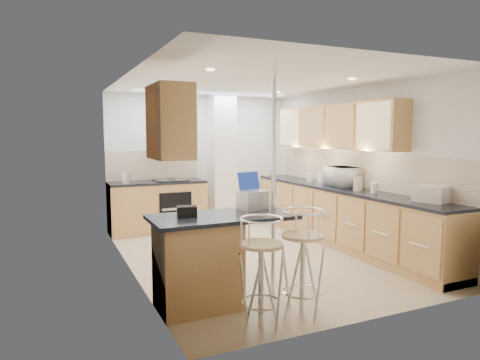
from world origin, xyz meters
name	(u,v)px	position (x,y,z in m)	size (l,w,h in m)	color
ground	(257,255)	(0.00, 0.00, 0.00)	(4.80, 4.80, 0.00)	#D5B98E
room_shell	(265,148)	(0.32, 0.38, 1.54)	(3.64, 4.84, 2.51)	white
right_counter	(341,216)	(1.50, 0.00, 0.46)	(0.63, 4.40, 0.92)	#BB824B
back_counter	(158,206)	(-0.95, 2.10, 0.46)	(1.70, 0.63, 0.92)	#BB824B
peninsula	(223,259)	(-1.12, -1.45, 0.48)	(1.47, 0.72, 0.94)	#BB824B
microwave	(343,177)	(1.58, 0.07, 1.08)	(0.58, 0.39, 0.32)	white
laptop	(252,200)	(-0.69, -1.25, 1.04)	(0.29, 0.22, 0.20)	#ADB1B6
bag	(187,211)	(-1.48, -1.37, 0.99)	(0.20, 0.14, 0.11)	black
bar_stool_near	(261,272)	(-1.01, -2.10, 0.52)	(0.42, 0.42, 1.03)	tan
bar_stool_end	(303,263)	(-0.53, -2.04, 0.53)	(0.43, 0.43, 1.06)	tan
jar_a	(321,177)	(1.61, 0.72, 1.02)	(0.12, 0.12, 0.20)	silver
jar_b	(310,177)	(1.51, 0.91, 1.00)	(0.11, 0.11, 0.16)	silver
jar_c	(358,184)	(1.49, -0.41, 1.02)	(0.14, 0.14, 0.20)	#C1B29A
jar_d	(374,188)	(1.52, -0.72, 1.00)	(0.10, 0.10, 0.15)	white
bread_bin	(432,194)	(1.62, -1.63, 1.02)	(0.30, 0.38, 0.20)	silver
kettle	(125,178)	(-1.53, 1.94, 1.02)	(0.16, 0.16, 0.20)	silver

